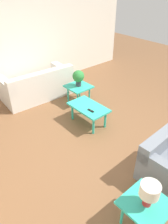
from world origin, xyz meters
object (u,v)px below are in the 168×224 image
Objects in this scene: coffee_table at (88,109)px; table_lamp at (149,192)px; side_table_lamp at (146,207)px; potted_plant at (78,77)px; sofa at (38,87)px; side_table_plant at (79,88)px.

table_lamp is at bearing 155.40° from coffee_table.
potted_plant is (3.16, -1.49, 0.31)m from side_table_lamp.
table_lamp is (-3.16, 1.49, -0.01)m from potted_plant.
sofa is 4.51× the size of potted_plant.
side_table_lamp is at bearing 154.74° from potted_plant.
potted_plant is at bearing -26.93° from coffee_table.
table_lamp is at bearing 154.74° from potted_plant.
table_lamp is at bearing 154.74° from side_table_plant.
sofa is at bearing 6.93° from coffee_table.
side_table_plant is 3.50m from table_lamp.
coffee_table is (-1.80, -0.22, 0.07)m from sofa.
coffee_table is 2.53× the size of table_lamp.
sofa is 4.15m from side_table_lamp.
potted_plant is 1.17× the size of table_lamp.
table_lamp is at bearing 90.00° from side_table_lamp.
potted_plant reaches higher than table_lamp.
sofa is 1.81m from coffee_table.
potted_plant is at bearing -26.57° from side_table_plant.
side_table_lamp is 1.40× the size of potted_plant.
side_table_plant is 1.40× the size of potted_plant.
coffee_table is 2.51m from table_lamp.
table_lamp reaches higher than coffee_table.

